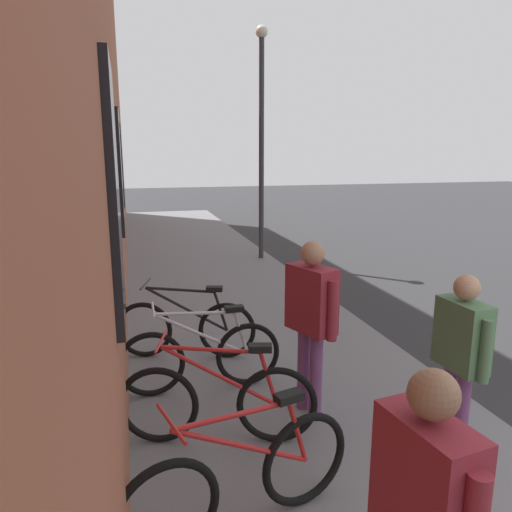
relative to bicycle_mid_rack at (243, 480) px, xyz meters
name	(u,v)px	position (x,y,z in m)	size (l,w,h in m)	color
ground	(392,306)	(4.38, -3.75, -0.51)	(60.00, 60.00, 0.00)	#2D2D30
sidewalk_pavement	(217,284)	(6.38, -1.00, -0.45)	(24.00, 3.50, 0.12)	slate
station_facade	(96,30)	(7.37, 1.05, 4.40)	(22.00, 0.65, 9.84)	#9E563D
bicycle_mid_rack	(243,480)	(0.00, 0.00, 0.00)	(0.61, 1.73, 0.97)	black
bicycle_end_of_row	(219,402)	(1.04, -0.03, 0.00)	(0.61, 1.73, 0.97)	black
bicycle_nearest_sign	(201,356)	(2.03, -0.03, 0.00)	(0.48, 1.77, 0.97)	black
bicycle_far_end	(186,328)	(2.94, 0.03, 0.00)	(0.64, 1.72, 0.97)	black
pedestrian_by_facade	(311,310)	(1.32, -1.00, 0.67)	(0.62, 0.41, 1.74)	#723F72
pedestrian_crossing_street	(461,347)	(0.39, -1.96, 0.58)	(0.60, 0.25, 1.58)	#723F72
pedestrian_near_bus	(424,505)	(-1.16, -0.55, 0.62)	(0.63, 0.30, 1.66)	brown
street_lamp	(261,126)	(8.27, -2.45, 2.75)	(0.28, 0.28, 5.31)	#333338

